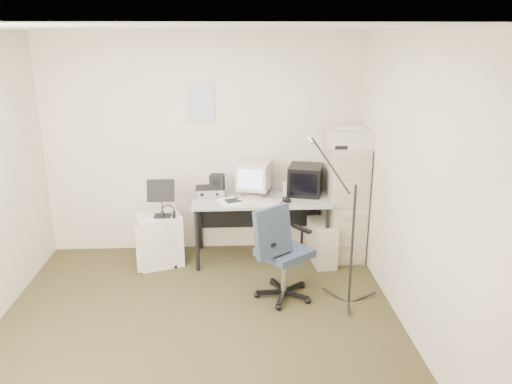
{
  "coord_description": "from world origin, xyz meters",
  "views": [
    {
      "loc": [
        0.3,
        -3.79,
        2.45
      ],
      "look_at": [
        0.55,
        0.95,
        0.95
      ],
      "focal_mm": 35.0,
      "sensor_mm": 36.0,
      "label": 1
    }
  ],
  "objects_px": {
    "filing_cabinet": "(344,202)",
    "side_cart": "(159,240)",
    "desk": "(261,228)",
    "office_chair": "(284,251)"
  },
  "relations": [
    {
      "from": "side_cart",
      "to": "office_chair",
      "type": "bearing_deg",
      "value": -51.54
    },
    {
      "from": "desk",
      "to": "office_chair",
      "type": "relative_size",
      "value": 1.53
    },
    {
      "from": "desk",
      "to": "office_chair",
      "type": "height_order",
      "value": "office_chair"
    },
    {
      "from": "filing_cabinet",
      "to": "office_chair",
      "type": "xyz_separation_m",
      "value": [
        -0.78,
        -0.94,
        -0.16
      ]
    },
    {
      "from": "desk",
      "to": "side_cart",
      "type": "distance_m",
      "value": 1.14
    },
    {
      "from": "filing_cabinet",
      "to": "desk",
      "type": "distance_m",
      "value": 0.99
    },
    {
      "from": "filing_cabinet",
      "to": "side_cart",
      "type": "distance_m",
      "value": 2.12
    },
    {
      "from": "desk",
      "to": "filing_cabinet",
      "type": "bearing_deg",
      "value": 1.81
    },
    {
      "from": "filing_cabinet",
      "to": "desk",
      "type": "bearing_deg",
      "value": -178.19
    },
    {
      "from": "desk",
      "to": "office_chair",
      "type": "distance_m",
      "value": 0.94
    }
  ]
}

